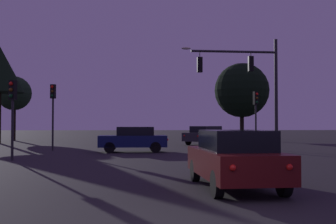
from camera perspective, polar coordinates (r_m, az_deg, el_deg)
The scene contains 11 objects.
ground_plane at distance 31.11m, azimuth -2.10°, elevation -4.80°, with size 168.00×168.00×0.00m, color #262326.
traffic_signal_mast_arm at distance 24.93m, azimuth 11.30°, elevation 4.88°, with size 5.82×0.53×6.78m.
traffic_light_corner_left at distance 28.63m, azimuth 12.14°, elevation 0.56°, with size 0.36×0.38×3.91m.
traffic_light_corner_right at distance 20.29m, azimuth -20.84°, elevation 1.16°, with size 0.37×0.39×3.71m.
traffic_light_median at distance 26.93m, azimuth -15.74°, elevation 1.14°, with size 0.35×0.38×4.21m.
car_nearside_lane at distance 10.90m, azimuth 9.25°, elevation -6.33°, with size 2.01×4.33×1.52m.
car_crossing_left at distance 24.74m, azimuth -4.85°, elevation -3.75°, with size 4.16×1.88×1.52m.
car_far_lane at distance 33.66m, azimuth 5.41°, elevation -3.20°, with size 4.37×4.57×1.52m.
tree_behind_sign at distance 44.09m, azimuth 10.22°, elevation 2.98°, with size 5.75×5.75×8.15m.
tree_left_far at distance 45.18m, azimuth -20.64°, elevation 2.41°, with size 3.52×3.52×6.64m.
tree_center_horizon at distance 39.38m, azimuth -22.40°, elevation 5.49°, with size 4.34×4.34×8.62m.
Camera 1 is at (-0.71, -6.55, 1.68)m, focal length 43.78 mm.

